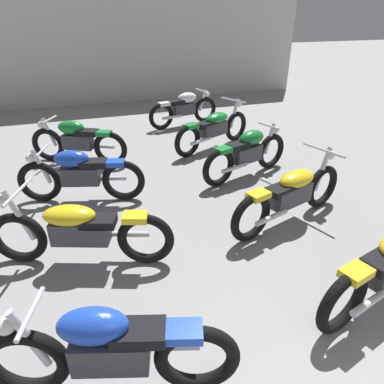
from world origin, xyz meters
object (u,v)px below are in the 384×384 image
motorcycle_left_row_2 (79,230)px  motorcycle_right_row_5 (184,108)px  motorcycle_left_row_3 (80,174)px  motorcycle_right_row_2 (291,193)px  motorcycle_right_row_4 (214,128)px  motorcycle_right_row_3 (247,152)px  motorcycle_left_row_4 (77,140)px  motorcycle_left_row_1 (109,349)px

motorcycle_left_row_2 → motorcycle_right_row_5: 5.67m
motorcycle_left_row_3 → motorcycle_right_row_2: 3.17m
motorcycle_right_row_4 → motorcycle_right_row_3: bearing=-89.5°
motorcycle_left_row_4 → motorcycle_right_row_3: 3.27m
motorcycle_left_row_3 → motorcycle_right_row_5: size_ratio=0.98×
motorcycle_right_row_2 → motorcycle_right_row_4: same height
motorcycle_right_row_3 → motorcycle_left_row_1: bearing=-130.4°
motorcycle_left_row_2 → motorcycle_right_row_3: size_ratio=1.09×
motorcycle_left_row_2 → motorcycle_right_row_4: same height
motorcycle_right_row_2 → motorcycle_right_row_3: (0.12, 1.58, 0.01)m
motorcycle_left_row_2 → motorcycle_left_row_3: motorcycle_left_row_2 is taller
motorcycle_right_row_4 → motorcycle_right_row_5: bearing=93.3°
motorcycle_right_row_3 → motorcycle_right_row_4: size_ratio=0.94×
motorcycle_left_row_3 → motorcycle_right_row_4: 3.24m
motorcycle_left_row_1 → motorcycle_left_row_3: (-0.05, 3.32, 0.00)m
motorcycle_right_row_3 → motorcycle_left_row_4: bearing=150.0°
motorcycle_left_row_3 → motorcycle_right_row_3: same height
motorcycle_right_row_5 → motorcycle_left_row_2: bearing=-120.0°
motorcycle_left_row_3 → motorcycle_right_row_3: 2.86m
motorcycle_left_row_2 → motorcycle_right_row_2: same height
motorcycle_left_row_1 → motorcycle_right_row_3: same height
motorcycle_left_row_3 → motorcycle_right_row_2: (2.74, -1.59, -0.01)m
motorcycle_left_row_1 → motorcycle_right_row_5: (2.70, 6.64, 0.00)m
motorcycle_left_row_4 → motorcycle_right_row_2: bearing=-49.9°
motorcycle_left_row_4 → motorcycle_right_row_4: size_ratio=0.88×
motorcycle_right_row_3 → motorcycle_right_row_4: bearing=90.5°
motorcycle_left_row_1 → motorcycle_right_row_2: 3.20m
motorcycle_right_row_2 → motorcycle_left_row_1: bearing=-147.4°
motorcycle_left_row_1 → motorcycle_right_row_3: bearing=49.6°
motorcycle_left_row_1 → motorcycle_left_row_4: 4.94m
motorcycle_left_row_2 → motorcycle_right_row_2: size_ratio=0.99×
motorcycle_left_row_2 → motorcycle_right_row_2: (2.83, -0.01, 0.00)m
motorcycle_left_row_3 → motorcycle_right_row_5: 4.31m
motorcycle_right_row_2 → motorcycle_right_row_5: size_ratio=1.08×
motorcycle_left_row_4 → motorcycle_right_row_4: bearing=-1.8°
motorcycle_right_row_2 → motorcycle_left_row_3: bearing=149.9°
motorcycle_left_row_2 → motorcycle_right_row_4: 4.28m
motorcycle_left_row_4 → motorcycle_right_row_3: size_ratio=0.94×
motorcycle_left_row_3 → motorcycle_right_row_5: bearing=50.4°
motorcycle_left_row_2 → motorcycle_right_row_3: (2.95, 1.58, 0.01)m
motorcycle_left_row_1 → motorcycle_right_row_2: (2.70, 1.73, -0.01)m
motorcycle_left_row_2 → motorcycle_right_row_5: size_ratio=1.07×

